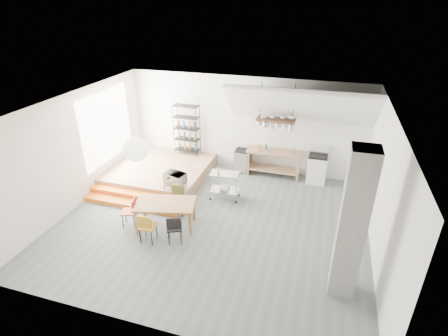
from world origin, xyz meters
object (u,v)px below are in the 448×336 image
(rolling_cart, at_px, (225,182))
(mini_fridge, at_px, (242,160))
(stove, at_px, (317,168))
(dining_table, at_px, (165,206))

(rolling_cart, relative_size, mini_fridge, 1.13)
(stove, bearing_deg, rolling_cart, -143.44)
(stove, relative_size, dining_table, 0.71)
(dining_table, bearing_deg, stove, 32.07)
(rolling_cart, bearing_deg, mini_fridge, 84.35)
(mini_fridge, bearing_deg, rolling_cart, -91.39)
(rolling_cart, height_order, mini_fridge, rolling_cart)
(mini_fridge, bearing_deg, stove, -1.01)
(dining_table, height_order, mini_fridge, mini_fridge)
(stove, distance_m, dining_table, 5.15)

